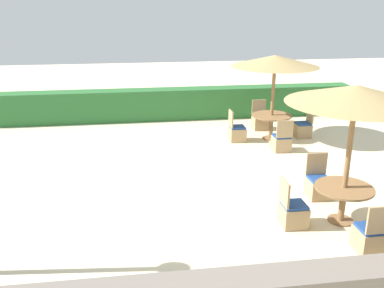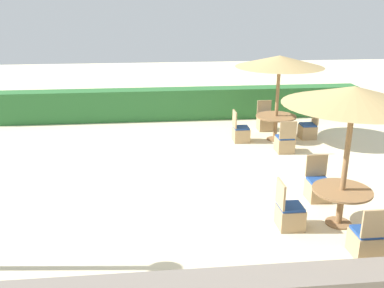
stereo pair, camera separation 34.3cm
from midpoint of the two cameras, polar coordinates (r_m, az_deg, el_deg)
name	(u,v)px [view 2 (the right image)]	position (r m, az deg, el deg)	size (l,w,h in m)	color
ground_plane	(195,191)	(9.50, 1.42, -6.32)	(40.00, 40.00, 0.00)	beige
hedge_row	(176,104)	(15.04, -1.51, 5.38)	(13.00, 0.70, 1.06)	#2D6B33
parasol_front_right	(354,96)	(7.90, 21.97, 5.90)	(2.45, 2.45, 2.63)	olive
round_table_front_right	(341,197)	(8.49, 20.41, -6.61)	(1.09, 1.09, 0.71)	olive
patio_chair_front_right_west	(289,214)	(8.23, 14.02, -9.11)	(0.46, 0.46, 0.93)	tan
patio_chair_front_right_north	(318,188)	(9.48, 17.46, -5.57)	(0.46, 0.46, 0.93)	tan
patio_chair_front_right_south	(367,241)	(7.82, 23.44, -11.79)	(0.46, 0.46, 0.93)	tan
parasol_back_right	(280,62)	(12.64, 12.39, 10.68)	(2.53, 2.53, 2.51)	olive
round_table_back_right	(276,120)	(12.99, 11.86, 3.12)	(1.19, 1.19, 0.74)	olive
patio_chair_back_right_south	(285,143)	(12.08, 13.07, 0.13)	(0.46, 0.46, 0.93)	tan
patio_chair_back_right_west	(241,133)	(12.76, 7.26, 1.48)	(0.46, 0.46, 0.93)	tan
patio_chair_back_right_east	(308,130)	(13.47, 15.92, 1.84)	(0.46, 0.46, 0.93)	tan
patio_chair_back_right_north	(265,122)	(14.01, 10.41, 2.91)	(0.46, 0.46, 0.93)	tan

